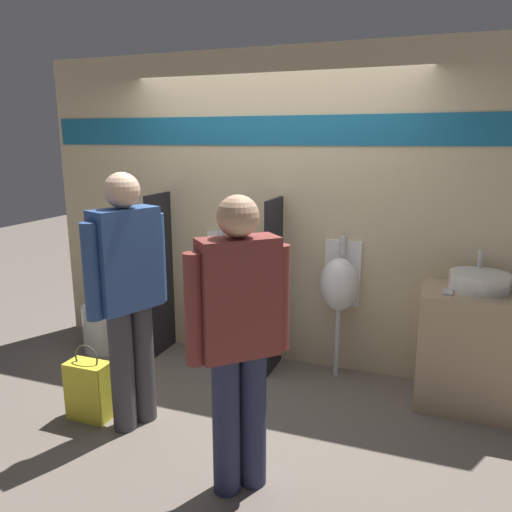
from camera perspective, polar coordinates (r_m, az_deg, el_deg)
name	(u,v)px	position (r m, az deg, el deg)	size (l,w,h in m)	color
ground_plane	(249,385)	(4.23, -0.82, -14.51)	(16.00, 16.00, 0.00)	#70665B
display_wall	(273,211)	(4.35, 1.97, 5.21)	(4.42, 0.07, 2.70)	beige
sink_counter	(480,350)	(4.09, 24.25, -9.79)	(0.88, 0.56, 0.90)	tan
sink_basin	(479,281)	(3.98, 24.17, -2.63)	(0.42, 0.42, 0.26)	white
cell_phone	(448,292)	(3.82, 21.06, -3.86)	(0.07, 0.14, 0.01)	#B7B7BC
divider_near_counter	(161,275)	(4.68, -10.85, -2.12)	(0.03, 0.41, 1.49)	black
divider_mid	(273,287)	(4.24, 2.00, -3.52)	(0.03, 0.41, 1.49)	black
urinal_near_counter	(218,273)	(4.48, -4.38, -1.90)	(0.32, 0.28, 1.20)	silver
urinal_far	(340,285)	(4.16, 9.52, -3.24)	(0.32, 0.28, 1.20)	silver
toilet	(107,315)	(5.03, -16.64, -6.53)	(0.40, 0.56, 0.91)	white
person_in_vest	(239,335)	(2.73, -1.96, -9.01)	(0.46, 0.44, 1.69)	#282D4C
person_with_lanyard	(128,291)	(3.44, -14.41, -3.95)	(0.34, 0.58, 1.76)	#3D3D42
shopping_bag	(89,390)	(3.88, -18.55, -14.30)	(0.31, 0.17, 0.56)	yellow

